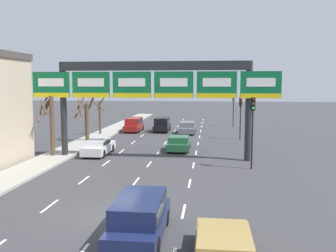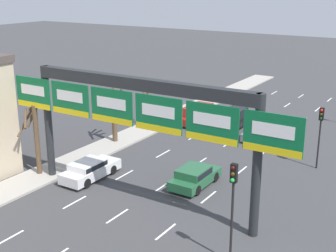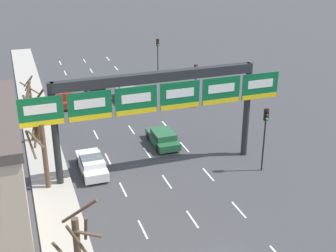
{
  "view_description": "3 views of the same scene",
  "coord_description": "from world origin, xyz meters",
  "px_view_note": "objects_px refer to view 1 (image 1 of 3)",
  "views": [
    {
      "loc": [
        4.5,
        -16.03,
        6.0
      ],
      "look_at": [
        1.5,
        10.25,
        2.98
      ],
      "focal_mm": 40.0,
      "sensor_mm": 36.0,
      "label": 1
    },
    {
      "loc": [
        15.32,
        -7.88,
        12.86
      ],
      "look_at": [
        1.68,
        13.8,
        4.97
      ],
      "focal_mm": 50.0,
      "sensor_mm": 36.0,
      "label": 2
    },
    {
      "loc": [
        -9.68,
        -17.15,
        17.31
      ],
      "look_at": [
        1.96,
        16.42,
        1.97
      ],
      "focal_mm": 50.0,
      "sensor_mm": 36.0,
      "label": 3
    }
  ],
  "objects_px": {
    "car_green": "(179,143)",
    "tree_bare_closest": "(50,120)",
    "traffic_light_mid_block": "(233,104)",
    "traffic_light_far_end": "(253,119)",
    "suv_navy": "(140,215)",
    "suv_red": "(134,124)",
    "traffic_light_near_gantry": "(241,109)",
    "sign_gantry": "(153,83)",
    "tree_bare_second": "(100,115)",
    "suv_black": "(162,124)",
    "car_grey": "(187,127)",
    "car_gold": "(224,248)",
    "tree_bare_furthest": "(86,117)",
    "car_white": "(98,146)"
  },
  "relations": [
    {
      "from": "sign_gantry",
      "to": "car_green",
      "type": "distance_m",
      "value": 6.8
    },
    {
      "from": "traffic_light_far_end",
      "to": "suv_red",
      "type": "bearing_deg",
      "value": 122.54
    },
    {
      "from": "suv_black",
      "to": "car_green",
      "type": "height_order",
      "value": "suv_black"
    },
    {
      "from": "sign_gantry",
      "to": "traffic_light_far_end",
      "type": "height_order",
      "value": "sign_gantry"
    },
    {
      "from": "car_green",
      "to": "tree_bare_closest",
      "type": "xyz_separation_m",
      "value": [
        -10.14,
        -4.15,
        2.36
      ]
    },
    {
      "from": "suv_black",
      "to": "traffic_light_mid_block",
      "type": "xyz_separation_m",
      "value": [
        9.17,
        6.61,
        2.24
      ]
    },
    {
      "from": "tree_bare_furthest",
      "to": "car_gold",
      "type": "bearing_deg",
      "value": -62.5
    },
    {
      "from": "car_grey",
      "to": "tree_bare_closest",
      "type": "height_order",
      "value": "tree_bare_closest"
    },
    {
      "from": "car_grey",
      "to": "traffic_light_mid_block",
      "type": "relative_size",
      "value": 1.0
    },
    {
      "from": "traffic_light_near_gantry",
      "to": "suv_navy",
      "type": "bearing_deg",
      "value": -102.42
    },
    {
      "from": "car_green",
      "to": "traffic_light_near_gantry",
      "type": "bearing_deg",
      "value": 51.04
    },
    {
      "from": "car_grey",
      "to": "tree_bare_closest",
      "type": "xyz_separation_m",
      "value": [
        -10.16,
        -15.65,
        2.3
      ]
    },
    {
      "from": "traffic_light_mid_block",
      "to": "tree_bare_furthest",
      "type": "relative_size",
      "value": 0.88
    },
    {
      "from": "tree_bare_second",
      "to": "traffic_light_mid_block",
      "type": "bearing_deg",
      "value": 33.14
    },
    {
      "from": "car_gold",
      "to": "traffic_light_far_end",
      "type": "relative_size",
      "value": 0.92
    },
    {
      "from": "car_white",
      "to": "traffic_light_far_end",
      "type": "xyz_separation_m",
      "value": [
        12.29,
        -3.96,
        2.86
      ]
    },
    {
      "from": "car_gold",
      "to": "suv_navy",
      "type": "distance_m",
      "value": 3.81
    },
    {
      "from": "traffic_light_near_gantry",
      "to": "tree_bare_second",
      "type": "distance_m",
      "value": 16.14
    },
    {
      "from": "car_grey",
      "to": "tree_bare_furthest",
      "type": "height_order",
      "value": "tree_bare_furthest"
    },
    {
      "from": "sign_gantry",
      "to": "suv_black",
      "type": "distance_m",
      "value": 17.76
    },
    {
      "from": "traffic_light_mid_block",
      "to": "suv_navy",
      "type": "bearing_deg",
      "value": -98.54
    },
    {
      "from": "suv_black",
      "to": "traffic_light_near_gantry",
      "type": "bearing_deg",
      "value": -31.7
    },
    {
      "from": "tree_bare_second",
      "to": "car_gold",
      "type": "bearing_deg",
      "value": -66.46
    },
    {
      "from": "sign_gantry",
      "to": "traffic_light_far_end",
      "type": "bearing_deg",
      "value": -20.91
    },
    {
      "from": "suv_red",
      "to": "tree_bare_closest",
      "type": "bearing_deg",
      "value": -101.37
    },
    {
      "from": "suv_red",
      "to": "tree_bare_furthest",
      "type": "distance_m",
      "value": 9.31
    },
    {
      "from": "car_gold",
      "to": "tree_bare_second",
      "type": "distance_m",
      "value": 33.39
    },
    {
      "from": "car_green",
      "to": "tree_bare_closest",
      "type": "bearing_deg",
      "value": -157.72
    },
    {
      "from": "traffic_light_mid_block",
      "to": "car_white",
      "type": "bearing_deg",
      "value": -119.18
    },
    {
      "from": "traffic_light_far_end",
      "to": "car_green",
      "type": "bearing_deg",
      "value": 130.18
    },
    {
      "from": "car_white",
      "to": "tree_bare_second",
      "type": "bearing_deg",
      "value": 106.06
    },
    {
      "from": "car_gold",
      "to": "traffic_light_near_gantry",
      "type": "height_order",
      "value": "traffic_light_near_gantry"
    },
    {
      "from": "traffic_light_mid_block",
      "to": "traffic_light_far_end",
      "type": "height_order",
      "value": "traffic_light_far_end"
    },
    {
      "from": "car_grey",
      "to": "tree_bare_furthest",
      "type": "bearing_deg",
      "value": -143.93
    },
    {
      "from": "tree_bare_closest",
      "to": "suv_red",
      "type": "bearing_deg",
      "value": 78.63
    },
    {
      "from": "suv_red",
      "to": "tree_bare_second",
      "type": "relative_size",
      "value": 1.14
    },
    {
      "from": "car_green",
      "to": "suv_navy",
      "type": "relative_size",
      "value": 0.88
    },
    {
      "from": "sign_gantry",
      "to": "suv_navy",
      "type": "xyz_separation_m",
      "value": [
        1.82,
        -15.33,
        -5.08
      ]
    },
    {
      "from": "traffic_light_mid_block",
      "to": "traffic_light_far_end",
      "type": "xyz_separation_m",
      "value": [
        -0.24,
        -26.42,
        0.36
      ]
    },
    {
      "from": "traffic_light_near_gantry",
      "to": "tree_bare_second",
      "type": "relative_size",
      "value": 1.07
    },
    {
      "from": "traffic_light_near_gantry",
      "to": "traffic_light_far_end",
      "type": "height_order",
      "value": "traffic_light_far_end"
    },
    {
      "from": "suv_navy",
      "to": "suv_red",
      "type": "xyz_separation_m",
      "value": [
        -6.84,
        31.99,
        0.05
      ]
    },
    {
      "from": "car_gold",
      "to": "traffic_light_near_gantry",
      "type": "relative_size",
      "value": 1.03
    },
    {
      "from": "suv_red",
      "to": "car_green",
      "type": "bearing_deg",
      "value": -62.13
    },
    {
      "from": "tree_bare_furthest",
      "to": "traffic_light_near_gantry",
      "type": "bearing_deg",
      "value": 11.31
    },
    {
      "from": "suv_navy",
      "to": "tree_bare_second",
      "type": "distance_m",
      "value": 30.26
    },
    {
      "from": "car_green",
      "to": "tree_bare_second",
      "type": "relative_size",
      "value": 1.0
    },
    {
      "from": "tree_bare_furthest",
      "to": "traffic_light_mid_block",
      "type": "bearing_deg",
      "value": 44.12
    },
    {
      "from": "sign_gantry",
      "to": "suv_red",
      "type": "height_order",
      "value": "sign_gantry"
    },
    {
      "from": "traffic_light_mid_block",
      "to": "suv_red",
      "type": "bearing_deg",
      "value": -151.39
    }
  ]
}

